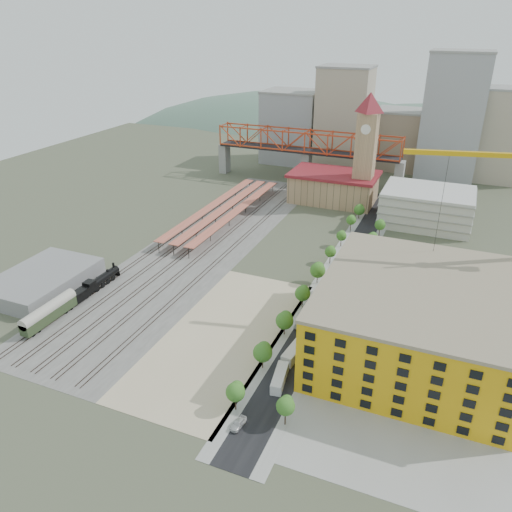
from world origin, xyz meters
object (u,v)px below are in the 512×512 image
at_px(construction_building, 416,320).
at_px(site_trailer_d, 330,291).
at_px(locomotive, 97,283).
at_px(coach, 49,312).
at_px(site_trailer_b, 295,351).
at_px(car_0, 238,424).
at_px(site_trailer_a, 280,378).
at_px(clock_tower, 367,141).
at_px(site_trailer_c, 320,308).

relative_size(construction_building, site_trailer_d, 5.49).
relative_size(locomotive, coach, 1.20).
xyz_separation_m(site_trailer_b, car_0, (-3.00, -26.53, -0.65)).
bearing_deg(site_trailer_d, locomotive, -150.10).
distance_m(construction_building, site_trailer_b, 30.00).
relative_size(site_trailer_a, site_trailer_b, 0.91).
height_order(construction_building, locomotive, construction_building).
relative_size(clock_tower, coach, 2.86).
distance_m(site_trailer_c, site_trailer_d, 10.62).
height_order(coach, site_trailer_c, coach).
bearing_deg(coach, car_0, -13.59).
bearing_deg(site_trailer_c, coach, -135.41).
distance_m(site_trailer_c, car_0, 48.62).
xyz_separation_m(locomotive, site_trailer_c, (66.00, 13.58, -0.82)).
height_order(clock_tower, site_trailer_b, clock_tower).
distance_m(coach, site_trailer_b, 66.98).
bearing_deg(site_trailer_a, site_trailer_b, 81.23).
xyz_separation_m(clock_tower, site_trailer_c, (8.00, -90.66, -27.48)).
relative_size(site_trailer_c, car_0, 1.96).
bearing_deg(construction_building, locomotive, -177.36).
relative_size(clock_tower, site_trailer_a, 5.51).
xyz_separation_m(construction_building, site_trailer_c, (-26.00, 9.34, -8.20)).
bearing_deg(site_trailer_d, site_trailer_b, -80.23).
bearing_deg(locomotive, car_0, -29.02).
bearing_deg(locomotive, coach, -90.00).
height_order(clock_tower, site_trailer_d, clock_tower).
relative_size(coach, site_trailer_b, 1.76).
height_order(construction_building, coach, construction_building).
relative_size(clock_tower, locomotive, 2.39).
height_order(locomotive, car_0, locomotive).
distance_m(clock_tower, site_trailer_a, 126.61).
xyz_separation_m(clock_tower, site_trailer_d, (8.00, -80.04, -27.44)).
xyz_separation_m(site_trailer_a, site_trailer_d, (0.00, 43.30, -0.03)).
height_order(clock_tower, site_trailer_a, clock_tower).
distance_m(construction_building, site_trailer_a, 35.88).
relative_size(coach, site_trailer_c, 2.05).
xyz_separation_m(site_trailer_a, car_0, (-3.00, -15.84, -0.52)).
xyz_separation_m(site_trailer_a, site_trailer_b, (0.00, 10.69, 0.12)).
distance_m(site_trailer_b, site_trailer_d, 32.62).
bearing_deg(clock_tower, car_0, -87.94).
distance_m(locomotive, site_trailer_b, 66.54).
xyz_separation_m(coach, site_trailer_c, (66.00, 33.30, -1.82)).
xyz_separation_m(construction_building, site_trailer_d, (-26.00, 19.95, -8.15)).
distance_m(locomotive, car_0, 72.06).
distance_m(clock_tower, site_trailer_b, 116.19).
height_order(site_trailer_c, site_trailer_d, site_trailer_d).
relative_size(clock_tower, construction_building, 1.03).
relative_size(construction_building, car_0, 11.21).
bearing_deg(site_trailer_d, coach, -136.59).
relative_size(site_trailer_d, car_0, 2.04).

